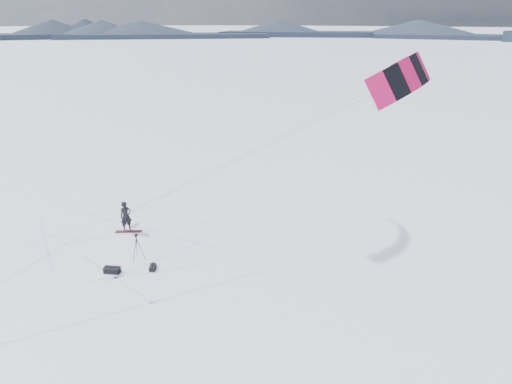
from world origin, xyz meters
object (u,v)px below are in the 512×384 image
Objects in this scene: snowkiter at (128,230)px; gear_bag_a at (112,270)px; snowboard at (129,231)px; gear_bag_b at (152,267)px; tripod at (137,243)px.

snowkiter is 4.95m from gear_bag_a.
snowkiter reaches higher than gear_bag_a.
snowboard is 4.72m from gear_bag_a.
snowkiter is 2.98× the size of gear_bag_b.
gear_bag_a reaches higher than gear_bag_b.
snowkiter is 1.25× the size of tripod.
snowkiter is at bearing 119.84° from tripod.
gear_bag_b is (1.54, 1.42, -0.05)m from gear_bag_a.
tripod is 1.92m from gear_bag_a.
gear_bag_a is at bearing -87.76° from snowboard.
snowkiter is at bearing 120.20° from snowboard.
gear_bag_a is (3.21, -3.76, 0.17)m from snowkiter.
snowboard is at bearing 119.24° from tripod.
gear_bag_a reaches higher than snowboard.
snowboard is 3.76m from tripod.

